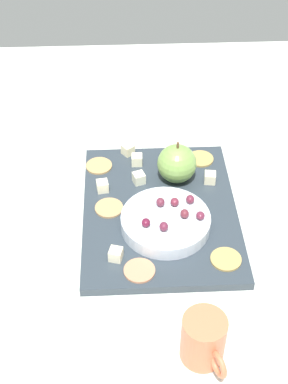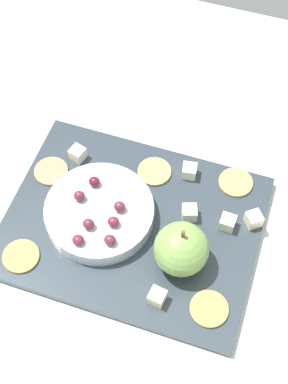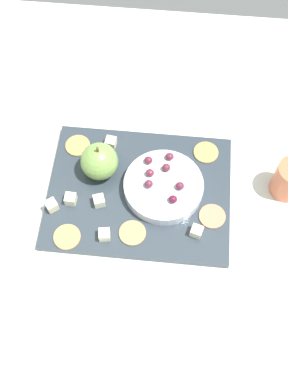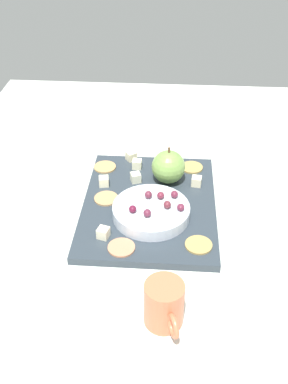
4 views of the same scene
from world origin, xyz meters
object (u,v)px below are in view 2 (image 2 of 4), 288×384
Objects in this scene: grape_4 at (79,196)px; grape_5 at (112,221)px; cheese_cube_2 at (227,222)px; cheese_cube_0 at (157,297)px; cracker_3 at (21,256)px; cheese_cube_4 at (189,213)px; cracker_1 at (236,182)px; cheese_cube_3 at (189,171)px; cheese_cube_5 at (78,154)px; cracker_0 at (209,309)px; apple_whole at (181,249)px; grape_6 at (89,224)px; grape_2 at (94,182)px; serving_dish at (99,214)px; cheese_cube_1 at (254,219)px; grape_1 at (122,207)px; cracker_4 at (51,171)px; cracker_2 at (154,172)px; grape_3 at (78,240)px; platter at (132,225)px; grape_0 at (110,240)px.

grape_4 reaches higher than grape_5.
cheese_cube_0 is at bearing -113.89° from cheese_cube_2.
cheese_cube_2 is 29.46cm from cracker_3.
cheese_cube_4 is 15.96cm from grape_4.
grape_4 reaches higher than cracker_1.
cheese_cube_3 is 1.00× the size of cheese_cube_4.
cracker_0 is at bearing -34.10° from cheese_cube_5.
cheese_cube_2 is 0.40× the size of cracker_1.
cheese_cube_0 is (-1.27, -6.38, -2.70)cm from apple_whole.
grape_4 reaches higher than cheese_cube_2.
grape_4 is (-14.86, 10.04, 2.26)cm from cheese_cube_0.
grape_6 is at bearing -139.20° from cracker_1.
cheese_cube_2 is 1.25× the size of grape_2.
serving_dish is 20.43cm from cracker_0.
grape_2 is at bearing -173.82° from cheese_cube_1.
grape_5 is at bearing 172.86° from apple_whole.
grape_1 reaches higher than cheese_cube_2.
grape_5 is at bearing 35.52° from cracker_3.
cracker_4 is (-20.15, -6.15, -0.85)cm from cheese_cube_3.
grape_1 reaches higher than cracker_0.
grape_3 reaches higher than cracker_2.
apple_whole is at bearing -19.42° from cracker_4.
grape_2 is 7.01cm from grape_6.
grape_6 is (7.93, 6.24, 3.12)cm from cracker_3.
cracker_3 is 13.59cm from grape_5.
grape_6 is (-4.97, -3.86, 4.13)cm from platter.
grape_0 reaches higher than cracker_2.
cheese_cube_1 is at bearing -13.46° from cracker_2.
cheese_cube_5 is 13.97cm from grape_6.
grape_1 reaches higher than cracker_4.
cracker_4 is at bearing 154.61° from cracker_0.
cheese_cube_0 is 13.09cm from grape_3.
grape_2 reaches higher than serving_dish.
serving_dish is at bearing -169.25° from platter.
cheese_cube_4 reaches higher than cracker_3.
cheese_cube_0 and cheese_cube_2 have the same top height.
grape_5 is (4.63, -5.33, 0.01)cm from grape_2.
grape_1 is (-8.94, -3.45, 2.26)cm from cheese_cube_4.
grape_0 and grape_5 have the same top height.
grape_5 reaches higher than grape_3.
grape_4 is (-24.40, -5.49, 2.26)cm from cheese_cube_1.
cheese_cube_1 is 1.25× the size of grape_4.
grape_4 is at bearing 157.24° from cracker_0.
cheese_cube_5 is at bearing -172.21° from cheese_cube_3.
cracker_3 is 3.08× the size of grape_1.
cracker_4 is (-22.90, 8.07, -3.55)cm from apple_whole.
grape_3 is (-19.33, 2.64, 3.00)cm from cracker_0.
grape_0 is (-15.21, 3.95, 3.07)cm from cracker_0.
apple_whole is 4.46× the size of grape_3.
grape_2 is at bearing 136.55° from cheese_cube_0.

